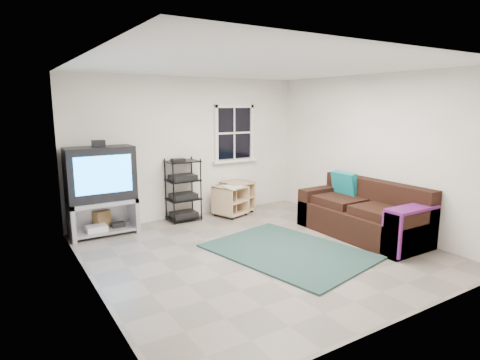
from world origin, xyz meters
TOP-DOWN VIEW (x-y plane):
  - room at (0.95, 2.27)m, footprint 4.60×4.62m
  - tv_unit at (-1.72, 2.01)m, footprint 1.06×0.53m
  - av_rack at (-0.26, 2.07)m, footprint 0.57×0.42m
  - side_table_left at (0.86, 2.06)m, footprint 0.59×0.59m
  - side_table_right at (0.61, 1.89)m, footprint 0.66×0.66m
  - sofa at (1.85, -0.29)m, footprint 0.93×2.11m
  - shag_rug at (0.33, -0.25)m, footprint 2.04×2.51m
  - paper_bag at (-1.71, 2.17)m, footprint 0.29×0.25m

SIDE VIEW (x-z plane):
  - shag_rug at x=0.33m, z-range 0.00..0.03m
  - paper_bag at x=-1.71m, z-range 0.00..0.36m
  - side_table_left at x=0.86m, z-range 0.02..0.62m
  - side_table_right at x=0.61m, z-range 0.03..0.64m
  - sofa at x=1.85m, z-range -0.14..0.82m
  - av_rack at x=-0.26m, z-range -0.08..1.07m
  - tv_unit at x=-1.72m, z-range 0.08..1.63m
  - room at x=0.95m, z-range -0.82..3.78m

